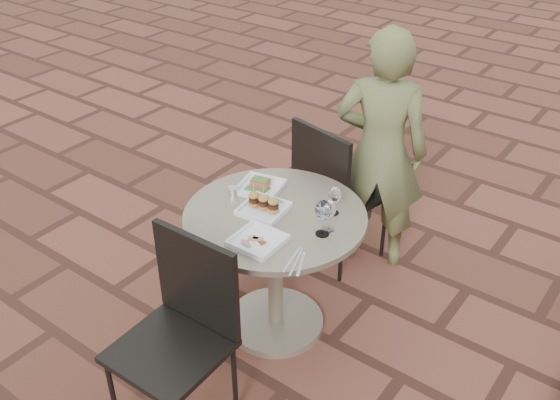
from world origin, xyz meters
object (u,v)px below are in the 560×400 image
Objects in this scene: chair_near at (183,321)px; plate_sliders at (264,206)px; diner at (380,152)px; plate_tuna at (258,240)px; chair_far at (332,184)px; plate_salmon at (260,186)px; cafe_table at (275,254)px.

chair_near reaches higher than plate_sliders.
diner is 1.09m from plate_tuna.
plate_tuna is (0.16, -0.90, 0.19)m from chair_far.
plate_sliders reaches higher than plate_tuna.
plate_tuna is (-0.03, -1.09, 0.01)m from diner.
plate_salmon is 1.17× the size of plate_tuna.
chair_far reaches higher than plate_salmon.
diner is at bearing 88.42° from plate_tuna.
plate_tuna is (0.06, 0.44, 0.19)m from chair_near.
cafe_table is at bearing 109.25° from chair_far.
chair_near is at bearing -98.00° from plate_tuna.
chair_near is at bearing -88.58° from cafe_table.
cafe_table is 3.48× the size of plate_salmon.
chair_far is at bearing 100.24° from plate_tuna.
cafe_table is 0.28m from plate_sliders.
plate_sliders reaches higher than plate_salmon.
plate_tuna is at bearing 80.70° from chair_near.
cafe_table is 0.36m from plate_salmon.
diner is (0.11, 0.86, 0.25)m from cafe_table.
chair_far is 0.63× the size of diner.
chair_near is 0.70m from plate_sliders.
cafe_table is 4.07× the size of plate_tuna.
plate_sliders is 1.08× the size of plate_tuna.
diner is at bearing 82.73° from cafe_table.
plate_sliders is at bearing 121.79° from plate_tuna.
chair_near reaches higher than plate_tuna.
chair_far is at bearing 92.97° from chair_near.
diner is 6.19× the size of plate_sliders.
chair_far is 1.00× the size of chair_near.
diner is at bearing 66.70° from plate_salmon.
chair_far is 1.34m from chair_near.
chair_near is at bearing 64.24° from diner.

